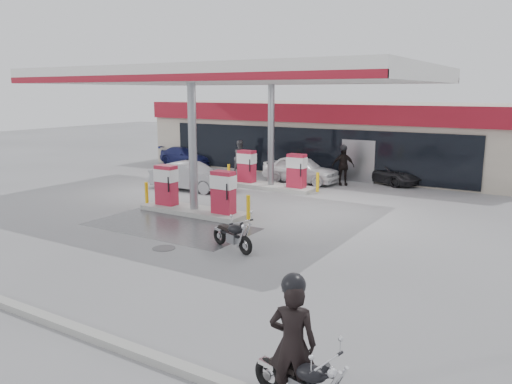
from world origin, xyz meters
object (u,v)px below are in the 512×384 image
main_motorcycle (302,383)px  hatchback_silver (191,176)px  parked_motorcycle (233,236)px  parked_car_right (389,173)px  parked_car_left (186,156)px  pump_island_near (194,195)px  pump_island_far (271,174)px  biker_main (293,344)px  biker_walking (343,166)px  sedan_white (301,169)px  attendant (241,157)px

main_motorcycle → hatchback_silver: hatchback_silver is taller
parked_motorcycle → parked_car_right: size_ratio=0.49×
hatchback_silver → parked_car_left: hatchback_silver is taller
parked_motorcycle → hatchback_silver: 9.57m
parked_car_left → parked_motorcycle: bearing=-125.9°
pump_island_near → hatchback_silver: bearing=130.4°
parked_car_left → parked_car_right: (13.14, 0.43, -0.06)m
pump_island_far → hatchback_silver: (-3.06, -2.40, -0.04)m
biker_main → biker_walking: biker_main is taller
parked_car_right → biker_walking: 2.59m
biker_main → biker_walking: 18.46m
parked_car_left → pump_island_near: bearing=-128.9°
hatchback_silver → parked_car_right: bearing=-52.5°
pump_island_near → main_motorcycle: pump_island_near is taller
sedan_white → biker_main: bearing=-151.8°
pump_island_near → main_motorcycle: size_ratio=2.85×
sedan_white → attendant: 4.19m
pump_island_far → biker_walking: biker_walking is taller
parked_motorcycle → hatchback_silver: size_ratio=0.45×
main_motorcycle → biker_walking: biker_walking is taller
attendant → sedan_white: bearing=-85.4°
hatchback_silver → parked_motorcycle: bearing=-138.2°
pump_island_far → parked_motorcycle: bearing=-66.8°
hatchback_silver → biker_walking: size_ratio=2.10×
parked_motorcycle → attendant: attendant is taller
pump_island_far → biker_walking: bearing=44.4°
pump_island_near → parked_car_left: (-8.64, 10.00, -0.13)m
hatchback_silver → parked_car_right: hatchback_silver is taller
main_motorcycle → parked_motorcycle: parked_motorcycle is taller
pump_island_far → sedan_white: size_ratio=1.26×
parked_car_right → attendant: bearing=124.9°
pump_island_far → attendant: size_ratio=2.66×
pump_island_near → parked_car_left: size_ratio=1.29×
main_motorcycle → attendant: 21.68m
parked_car_left → biker_main: bearing=-126.7°
sedan_white → hatchback_silver: 5.84m
pump_island_near → biker_main: bearing=-44.7°
pump_island_far → biker_walking: size_ratio=2.65×
attendant → biker_walking: bearing=-78.7°
parked_car_left → hatchback_silver: bearing=-128.6°
main_motorcycle → parked_motorcycle: bearing=143.6°
main_motorcycle → hatchback_silver: (-12.10, 12.40, 0.26)m
pump_island_far → biker_main: biker_main is taller
pump_island_near → biker_main: (8.85, -8.77, 0.27)m
parked_car_right → biker_walking: bearing=158.3°
biker_walking → parked_car_left: bearing=139.8°
main_motorcycle → sedan_white: sedan_white is taller
sedan_white → parked_car_left: bearing=81.0°
biker_main → pump_island_far: bearing=-77.1°
pump_island_near → main_motorcycle: bearing=-44.2°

